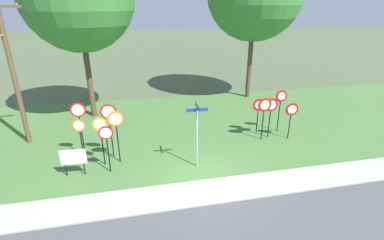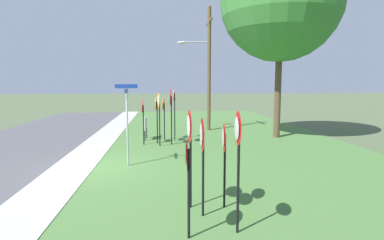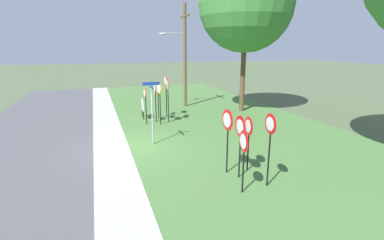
{
  "view_description": "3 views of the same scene",
  "coord_description": "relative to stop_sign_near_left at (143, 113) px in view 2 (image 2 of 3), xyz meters",
  "views": [
    {
      "loc": [
        -2.71,
        -9.83,
        7.0
      ],
      "look_at": [
        0.04,
        2.98,
        1.63
      ],
      "focal_mm": 26.24,
      "sensor_mm": 36.0,
      "label": 1
    },
    {
      "loc": [
        11.43,
        2.48,
        3.13
      ],
      "look_at": [
        0.03,
        3.59,
        1.75
      ],
      "focal_mm": 29.02,
      "sensor_mm": 36.0,
      "label": 2
    },
    {
      "loc": [
        12.92,
        -1.27,
        4.6
      ],
      "look_at": [
        -0.41,
        3.31,
        1.0
      ],
      "focal_mm": 26.37,
      "sensor_mm": 36.0,
      "label": 3
    }
  ],
  "objects": [
    {
      "name": "ground_plane",
      "position": [
        4.03,
        -1.53,
        -1.64
      ],
      "size": [
        160.0,
        160.0,
        0.0
      ],
      "primitive_type": "plane",
      "color": "#4C5B3D"
    },
    {
      "name": "sidewalk_strip",
      "position": [
        4.03,
        -2.33,
        -1.61
      ],
      "size": [
        44.0,
        1.6,
        0.06
      ],
      "primitive_type": "cube",
      "color": "#ADAA9E",
      "rests_on": "ground_plane"
    },
    {
      "name": "grass_median",
      "position": [
        4.03,
        4.47,
        -1.62
      ],
      "size": [
        44.0,
        12.0,
        0.04
      ],
      "primitive_type": "cube",
      "color": "#477038",
      "rests_on": "ground_plane"
    },
    {
      "name": "stop_sign_near_left",
      "position": [
        0.0,
        0.0,
        0.0
      ],
      "size": [
        0.62,
        0.09,
        2.25
      ],
      "rotation": [
        0.0,
        0.0,
        0.01
      ],
      "color": "black",
      "rests_on": "grass_median"
    },
    {
      "name": "stop_sign_near_right",
      "position": [
        -0.29,
        0.68,
        0.12
      ],
      "size": [
        0.66,
        0.12,
        2.39
      ],
      "rotation": [
        0.0,
        0.0,
        -0.12
      ],
      "color": "black",
      "rests_on": "grass_median"
    },
    {
      "name": "stop_sign_far_left",
      "position": [
        0.08,
        1.39,
        0.42
      ],
      "size": [
        0.76,
        0.12,
        2.76
      ],
      "rotation": [
        0.0,
        0.0,
        -0.09
      ],
      "color": "black",
      "rests_on": "grass_median"
    },
    {
      "name": "stop_sign_far_center",
      "position": [
        0.4,
        0.8,
        0.29
      ],
      "size": [
        0.72,
        0.13,
        2.59
      ],
      "rotation": [
        0.0,
        0.0,
        0.14
      ],
      "color": "black",
      "rests_on": "grass_median"
    },
    {
      "name": "stop_sign_far_right",
      "position": [
        -1.28,
        1.61,
        0.45
      ],
      "size": [
        0.7,
        0.1,
        2.84
      ],
      "rotation": [
        0.0,
        0.0,
        -0.02
      ],
      "color": "black",
      "rests_on": "grass_median"
    },
    {
      "name": "stop_sign_center_tall",
      "position": [
        -1.25,
        1.05,
        -0.0
      ],
      "size": [
        0.6,
        0.14,
        2.25
      ],
      "rotation": [
        0.0,
        0.0,
        -0.18
      ],
      "color": "black",
      "rests_on": "grass_median"
    },
    {
      "name": "yield_sign_near_left",
      "position": [
        8.14,
        2.44,
        -0.03
      ],
      "size": [
        0.72,
        0.12,
        2.13
      ],
      "rotation": [
        0.0,
        0.0,
        -0.09
      ],
      "color": "black",
      "rests_on": "grass_median"
    },
    {
      "name": "yield_sign_near_right",
      "position": [
        9.47,
        2.45,
        0.29
      ],
      "size": [
        0.69,
        0.11,
        2.54
      ],
      "rotation": [
        0.0,
        0.0,
        -0.05
      ],
      "color": "black",
      "rests_on": "grass_median"
    },
    {
      "name": "yield_sign_far_left",
      "position": [
        8.06,
        1.6,
        0.23
      ],
      "size": [
        0.79,
        0.11,
        2.44
      ],
      "rotation": [
        0.0,
        0.0,
        0.06
      ],
      "color": "black",
      "rests_on": "grass_median"
    },
    {
      "name": "yield_sign_far_right",
      "position": [
        9.6,
        1.43,
        -0.05
      ],
      "size": [
        0.72,
        0.12,
        2.11
      ],
      "rotation": [
        0.0,
        0.0,
        -0.11
      ],
      "color": "black",
      "rests_on": "grass_median"
    },
    {
      "name": "yield_sign_center",
      "position": [
        8.59,
        1.84,
        0.12
      ],
      "size": [
        0.77,
        0.1,
        2.31
      ],
      "rotation": [
        0.0,
        0.0,
        -0.01
      ],
      "color": "black",
      "rests_on": "grass_median"
    },
    {
      "name": "street_name_post",
      "position": [
        3.92,
        -0.34,
        0.2
      ],
      "size": [
        0.96,
        0.82,
        3.04
      ],
      "rotation": [
        0.0,
        0.0,
        -0.01
      ],
      "color": "#9EA0A8",
      "rests_on": "grass_median"
    },
    {
      "name": "utility_pole",
      "position": [
        -4.51,
        3.84,
        2.67
      ],
      "size": [
        2.1,
        2.17,
        7.86
      ],
      "color": "brown",
      "rests_on": "grass_median"
    },
    {
      "name": "notice_board",
      "position": [
        -1.48,
        0.05,
        -0.77
      ],
      "size": [
        1.1,
        0.1,
        1.25
      ],
      "rotation": [
        0.0,
        0.0,
        -0.06
      ],
      "color": "black",
      "rests_on": "grass_median"
    },
    {
      "name": "oak_tree_left",
      "position": [
        -1.46,
        7.45,
        5.91
      ],
      "size": [
        6.59,
        6.59,
        10.82
      ],
      "color": "brown",
      "rests_on": "grass_median"
    }
  ]
}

